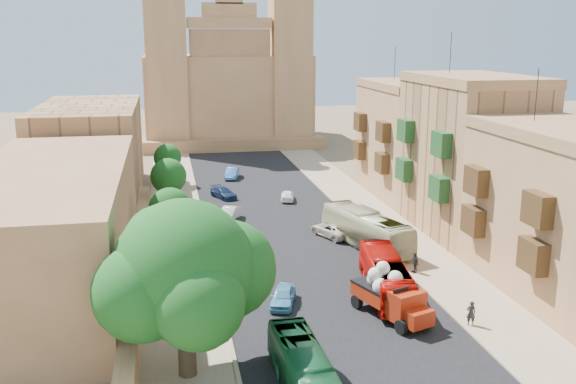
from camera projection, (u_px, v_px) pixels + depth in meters
name	position (u px, v px, depth m)	size (l,w,h in m)	color
road_surface	(280.00, 224.00, 59.66)	(14.00, 140.00, 0.01)	black
sidewalk_east	(377.00, 218.00, 61.40)	(5.00, 140.00, 0.01)	#9A8064
sidewalk_west	(177.00, 229.00, 57.91)	(5.00, 140.00, 0.01)	#9A8064
kerb_east	(352.00, 219.00, 60.93)	(0.25, 140.00, 0.12)	#9A8064
kerb_west	(204.00, 227.00, 58.36)	(0.25, 140.00, 0.12)	#9A8064
townhouse_b	(562.00, 209.00, 43.12)	(9.00, 14.00, 14.90)	#A4744A
townhouse_c	(469.00, 154.00, 56.19)	(9.00, 14.00, 17.40)	#AF7C4F
townhouse_d	(409.00, 138.00, 69.72)	(9.00, 14.00, 15.90)	#A4744A
west_wall	(138.00, 259.00, 47.61)	(1.00, 40.00, 1.80)	#A4744A
west_building_low	(52.00, 228.00, 43.91)	(10.00, 28.00, 8.40)	#92653F
west_building_mid	(91.00, 151.00, 68.52)	(10.00, 22.00, 10.00)	#AF7C4F
church	(227.00, 84.00, 103.79)	(28.00, 22.50, 36.30)	#A4744A
ficus_tree	(186.00, 274.00, 31.83)	(9.29, 8.55, 9.29)	#3C2D1E
street_tree_a	(173.00, 267.00, 39.95)	(2.89, 2.89, 4.44)	#3C2D1E
street_tree_b	(170.00, 209.00, 51.26)	(3.43, 3.43, 5.27)	#3C2D1E
street_tree_c	(168.00, 176.00, 62.68)	(3.53, 3.53, 5.43)	#3C2D1E
street_tree_d	(167.00, 158.00, 74.22)	(3.19, 3.19, 4.90)	#3C2D1E
red_truck	(391.00, 295.00, 39.48)	(3.96, 6.14, 3.39)	#98220B
olive_pickup	(382.00, 243.00, 51.08)	(3.61, 5.27, 2.00)	#4C5D23
bus_green_north	(305.00, 372.00, 30.97)	(2.02, 8.65, 2.41)	#196234
bus_red_east	(386.00, 276.00, 42.96)	(2.24, 9.57, 2.67)	#BC0904
bus_cream_east	(366.00, 229.00, 52.91)	(2.49, 10.63, 2.96)	#C3C192
car_blue_a	(283.00, 296.00, 41.49)	(1.43, 3.56, 1.21)	#4B97BE
car_white_a	(229.00, 214.00, 60.45)	(1.35, 3.86, 1.27)	silver
car_cream	(332.00, 230.00, 55.69)	(2.06, 4.47, 1.24)	beige
car_dkblue	(223.00, 193.00, 69.02)	(1.58, 3.88, 1.13)	#152448
car_white_b	(287.00, 195.00, 67.92)	(1.33, 3.29, 1.12)	white
car_blue_b	(232.00, 173.00, 78.56)	(1.37, 3.93, 1.29)	#3E79C3
pedestrian_a	(471.00, 313.00, 38.57)	(0.56, 0.37, 1.55)	#232226
pedestrian_c	(415.00, 262.00, 47.14)	(0.93, 0.39, 1.58)	#2D2E32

